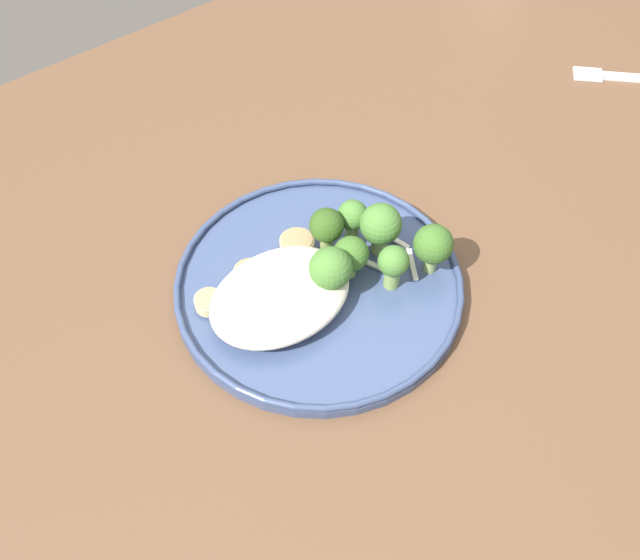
{
  "coord_description": "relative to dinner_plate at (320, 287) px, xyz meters",
  "views": [
    {
      "loc": [
        0.3,
        0.39,
        1.39
      ],
      "look_at": [
        0.01,
        0.0,
        0.76
      ],
      "focal_mm": 44.87,
      "sensor_mm": 36.0,
      "label": 1
    }
  ],
  "objects": [
    {
      "name": "broccoli_floret_tall_stalk",
      "position": [
        -0.03,
        0.01,
        0.03
      ],
      "size": [
        0.04,
        0.04,
        0.05
      ],
      "color": "#89A356",
      "rests_on": "dinner_plate"
    },
    {
      "name": "broccoli_floret_front_edge",
      "position": [
        -0.0,
        0.01,
        0.04
      ],
      "size": [
        0.04,
        0.04,
        0.06
      ],
      "color": "#7A994C",
      "rests_on": "dinner_plate"
    },
    {
      "name": "seared_scallop_tilted_round",
      "position": [
        0.05,
        -0.0,
        0.01
      ],
      "size": [
        0.02,
        0.02,
        0.01
      ],
      "color": "#E5C689",
      "rests_on": "dinner_plate"
    },
    {
      "name": "onion_sliver_long_sliver",
      "position": [
        -0.09,
        0.04,
        0.01
      ],
      "size": [
        0.02,
        0.04,
        0.0
      ],
      "primitive_type": "cube",
      "rotation": [
        0.0,
        0.0,
        4.19
      ],
      "color": "silver",
      "rests_on": "dinner_plate"
    },
    {
      "name": "broccoli_floret_center_pile",
      "position": [
        -0.06,
        -0.03,
        0.03
      ],
      "size": [
        0.03,
        0.03,
        0.05
      ],
      "color": "#89A356",
      "rests_on": "dinner_plate"
    },
    {
      "name": "seared_scallop_tiny_bay",
      "position": [
        0.05,
        -0.05,
        0.01
      ],
      "size": [
        0.03,
        0.03,
        0.01
      ],
      "color": "#DBB77A",
      "rests_on": "dinner_plate"
    },
    {
      "name": "broccoli_floret_rear_charred",
      "position": [
        -0.06,
        0.04,
        0.03
      ],
      "size": [
        0.03,
        0.03,
        0.05
      ],
      "color": "#7A994C",
      "rests_on": "dinner_plate"
    },
    {
      "name": "onion_sliver_curled_piece",
      "position": [
        -0.05,
        0.0,
        0.01
      ],
      "size": [
        0.03,
        0.05,
        0.0
      ],
      "primitive_type": "cube",
      "rotation": [
        0.0,
        0.0,
        5.14
      ],
      "color": "silver",
      "rests_on": "dinner_plate"
    },
    {
      "name": "broccoli_floret_small_sprig",
      "position": [
        -0.1,
        0.05,
        0.04
      ],
      "size": [
        0.04,
        0.04,
        0.06
      ],
      "color": "#89A356",
      "rests_on": "dinner_plate"
    },
    {
      "name": "onion_sliver_pale_crescent",
      "position": [
        -0.04,
        -0.01,
        0.01
      ],
      "size": [
        0.05,
        0.03,
        0.0
      ],
      "primitive_type": "cube",
      "rotation": [
        0.0,
        0.0,
        2.67
      ],
      "color": "silver",
      "rests_on": "dinner_plate"
    },
    {
      "name": "dinner_plate",
      "position": [
        0.0,
        0.0,
        0.0
      ],
      "size": [
        0.29,
        0.29,
        0.02
      ],
      "color": "#38476B",
      "rests_on": "wooden_dining_table"
    },
    {
      "name": "seared_scallop_left_edge",
      "position": [
        0.1,
        -0.04,
        0.01
      ],
      "size": [
        0.03,
        0.03,
        0.01
      ],
      "color": "#E5C689",
      "rests_on": "dinner_plate"
    },
    {
      "name": "broccoli_floret_right_tilted",
      "position": [
        -0.03,
        -0.03,
        0.04
      ],
      "size": [
        0.04,
        0.04,
        0.06
      ],
      "color": "#89A356",
      "rests_on": "dinner_plate"
    },
    {
      "name": "broccoli_floret_split_head",
      "position": [
        -0.08,
        -0.0,
        0.04
      ],
      "size": [
        0.04,
        0.04,
        0.06
      ],
      "color": "#89A356",
      "rests_on": "dinner_plate"
    },
    {
      "name": "seared_scallop_right_edge",
      "position": [
        -0.01,
        -0.05,
        0.01
      ],
      "size": [
        0.04,
        0.04,
        0.01
      ],
      "color": "#DBB77A",
      "rests_on": "dinner_plate"
    },
    {
      "name": "ground",
      "position": [
        -0.01,
        -0.0,
        -0.75
      ],
      "size": [
        6.0,
        6.0,
        0.0
      ],
      "primitive_type": "plane",
      "color": "#47423D"
    },
    {
      "name": "noodle_bed",
      "position": [
        0.05,
        -0.01,
        0.02
      ],
      "size": [
        0.15,
        0.11,
        0.04
      ],
      "color": "beige",
      "rests_on": "dinner_plate"
    },
    {
      "name": "onion_sliver_short_strip",
      "position": [
        -0.1,
        -0.01,
        0.01
      ],
      "size": [
        0.01,
        0.04,
        0.0
      ],
      "primitive_type": "cube",
      "rotation": [
        0.0,
        0.0,
        4.95
      ],
      "color": "silver",
      "rests_on": "dinner_plate"
    },
    {
      "name": "seared_scallop_center_golden",
      "position": [
        0.03,
        -0.03,
        0.01
      ],
      "size": [
        0.03,
        0.03,
        0.02
      ],
      "color": "#DBB77A",
      "rests_on": "dinner_plate"
    },
    {
      "name": "wooden_dining_table",
      "position": [
        -0.01,
        -0.0,
        -0.09
      ],
      "size": [
        1.4,
        1.0,
        0.74
      ],
      "color": "brown",
      "rests_on": "ground"
    }
  ]
}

